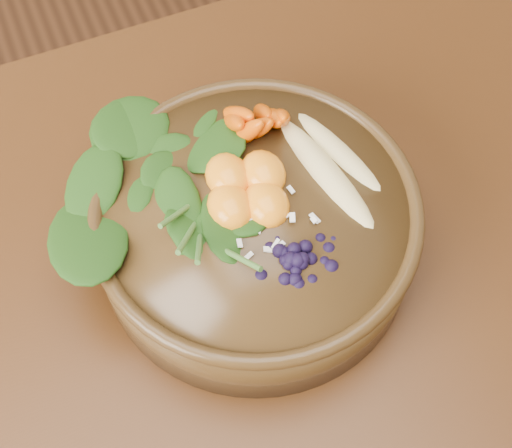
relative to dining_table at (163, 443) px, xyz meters
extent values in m
cylinder|color=#331C0C|center=(0.72, 0.37, -0.30)|extent=(0.07, 0.07, 0.71)
cube|color=#42230E|center=(0.00, 0.00, 0.07)|extent=(1.60, 0.90, 0.04)
cylinder|color=#3F2B13|center=(0.15, 0.12, 0.13)|extent=(0.34, 0.34, 0.08)
ellipsoid|color=#E0CC84|center=(0.24, 0.14, 0.18)|extent=(0.07, 0.15, 0.02)
ellipsoid|color=#E0CC84|center=(0.22, 0.13, 0.19)|extent=(0.05, 0.16, 0.02)
camera|label=1|loc=(0.02, -0.19, 0.71)|focal=50.00mm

